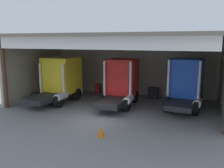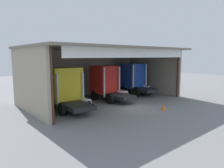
# 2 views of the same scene
# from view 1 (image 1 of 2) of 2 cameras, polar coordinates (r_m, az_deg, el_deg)

# --- Properties ---
(ground_plane) EXTENTS (80.00, 80.00, 0.00)m
(ground_plane) POSITION_cam_1_polar(r_m,az_deg,el_deg) (15.71, -3.71, -8.58)
(ground_plane) COLOR slate
(ground_plane) RESTS_ON ground
(workshop_shed) EXTENTS (16.41, 9.41, 5.58)m
(workshop_shed) POSITION_cam_1_polar(r_m,az_deg,el_deg) (19.48, 2.09, 6.82)
(workshop_shed) COLOR #9E937F
(workshop_shed) RESTS_ON ground
(truck_yellow_center_bay) EXTENTS (2.84, 5.42, 3.71)m
(truck_yellow_center_bay) POSITION_cam_1_polar(r_m,az_deg,el_deg) (20.47, -12.48, 1.27)
(truck_yellow_center_bay) COLOR yellow
(truck_yellow_center_bay) RESTS_ON ground
(truck_red_center_left_bay) EXTENTS (2.55, 5.23, 3.67)m
(truck_red_center_left_bay) POSITION_cam_1_polar(r_m,az_deg,el_deg) (18.92, 2.20, 0.62)
(truck_red_center_left_bay) COLOR red
(truck_red_center_left_bay) RESTS_ON ground
(truck_blue_right_bay) EXTENTS (2.62, 5.06, 3.77)m
(truck_blue_right_bay) POSITION_cam_1_polar(r_m,az_deg,el_deg) (18.67, 17.33, 0.31)
(truck_blue_right_bay) COLOR #1E47B7
(truck_blue_right_bay) RESTS_ON ground
(oil_drum) EXTENTS (0.58, 0.58, 0.88)m
(oil_drum) POSITION_cam_1_polar(r_m,az_deg,el_deg) (23.40, -3.47, -1.08)
(oil_drum) COLOR #B21E19
(oil_drum) RESTS_ON ground
(tool_cart) EXTENTS (0.90, 0.60, 1.00)m
(tool_cart) POSITION_cam_1_polar(r_m,az_deg,el_deg) (21.44, 9.92, -2.14)
(tool_cart) COLOR black
(tool_cart) RESTS_ON ground
(traffic_cone) EXTENTS (0.36, 0.36, 0.56)m
(traffic_cone) POSITION_cam_1_polar(r_m,az_deg,el_deg) (12.98, -2.68, -11.45)
(traffic_cone) COLOR orange
(traffic_cone) RESTS_ON ground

